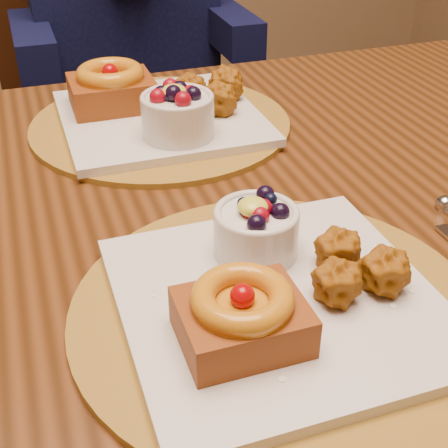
{
  "coord_description": "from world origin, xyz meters",
  "views": [
    {
      "loc": [
        -0.13,
        -0.73,
        1.13
      ],
      "look_at": [
        0.02,
        -0.28,
        0.83
      ],
      "focal_mm": 50.0,
      "sensor_mm": 36.0,
      "label": 1
    }
  ],
  "objects_px": {
    "dining_table": "(207,250)",
    "chair_far": "(71,135)",
    "place_setting_far": "(158,110)",
    "place_setting_near": "(274,291)"
  },
  "relations": [
    {
      "from": "dining_table",
      "to": "chair_far",
      "type": "xyz_separation_m",
      "value": [
        -0.08,
        0.89,
        -0.22
      ]
    },
    {
      "from": "place_setting_far",
      "to": "chair_far",
      "type": "distance_m",
      "value": 0.75
    },
    {
      "from": "place_setting_near",
      "to": "place_setting_far",
      "type": "xyz_separation_m",
      "value": [
        -0.0,
        0.43,
        0.01
      ]
    },
    {
      "from": "dining_table",
      "to": "place_setting_far",
      "type": "bearing_deg",
      "value": 90.96
    },
    {
      "from": "dining_table",
      "to": "chair_far",
      "type": "bearing_deg",
      "value": 95.41
    },
    {
      "from": "dining_table",
      "to": "chair_far",
      "type": "distance_m",
      "value": 0.92
    },
    {
      "from": "place_setting_near",
      "to": "place_setting_far",
      "type": "relative_size",
      "value": 1.0
    },
    {
      "from": "place_setting_near",
      "to": "dining_table",
      "type": "bearing_deg",
      "value": 89.41
    },
    {
      "from": "dining_table",
      "to": "place_setting_far",
      "type": "distance_m",
      "value": 0.24
    },
    {
      "from": "place_setting_far",
      "to": "chair_far",
      "type": "relative_size",
      "value": 0.46
    }
  ]
}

